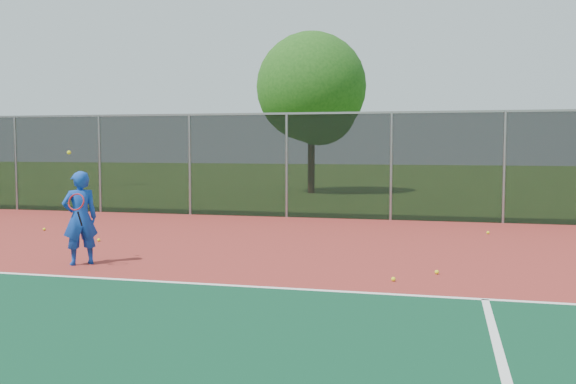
% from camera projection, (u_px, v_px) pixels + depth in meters
% --- Properties ---
extents(ground, '(120.00, 120.00, 0.00)m').
position_uv_depth(ground, '(293.00, 362.00, 6.33)').
color(ground, '#365B1A').
rests_on(ground, ground).
extents(court_apron, '(30.00, 20.00, 0.02)m').
position_uv_depth(court_apron, '(328.00, 310.00, 8.27)').
color(court_apron, maroon).
rests_on(court_apron, ground).
extents(fence_back, '(30.00, 0.06, 3.03)m').
position_uv_depth(fence_back, '(391.00, 165.00, 17.84)').
color(fence_back, black).
rests_on(fence_back, court_apron).
extents(tennis_player, '(0.71, 0.77, 2.01)m').
position_uv_depth(tennis_player, '(80.00, 218.00, 11.30)').
color(tennis_player, '#1241B0').
rests_on(tennis_player, court_apron).
extents(practice_ball_0, '(0.07, 0.07, 0.07)m').
position_uv_depth(practice_ball_0, '(44.00, 229.00, 15.76)').
color(practice_ball_0, yellow).
rests_on(practice_ball_0, court_apron).
extents(practice_ball_1, '(0.07, 0.07, 0.07)m').
position_uv_depth(practice_ball_1, '(488.00, 233.00, 15.15)').
color(practice_ball_1, yellow).
rests_on(practice_ball_1, court_apron).
extents(practice_ball_3, '(0.07, 0.07, 0.07)m').
position_uv_depth(practice_ball_3, '(437.00, 272.00, 10.50)').
color(practice_ball_3, yellow).
rests_on(practice_ball_3, court_apron).
extents(practice_ball_4, '(0.07, 0.07, 0.07)m').
position_uv_depth(practice_ball_4, '(393.00, 279.00, 9.96)').
color(practice_ball_4, yellow).
rests_on(practice_ball_4, court_apron).
extents(practice_ball_6, '(0.07, 0.07, 0.07)m').
position_uv_depth(practice_ball_6, '(77.00, 223.00, 17.03)').
color(practice_ball_6, yellow).
rests_on(practice_ball_6, court_apron).
extents(practice_ball_8, '(0.07, 0.07, 0.07)m').
position_uv_depth(practice_ball_8, '(99.00, 240.00, 14.00)').
color(practice_ball_8, yellow).
rests_on(practice_ball_8, court_apron).
extents(tree_back_left, '(4.74, 4.74, 6.96)m').
position_uv_depth(tree_back_left, '(313.00, 92.00, 27.56)').
color(tree_back_left, '#321F12').
rests_on(tree_back_left, ground).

